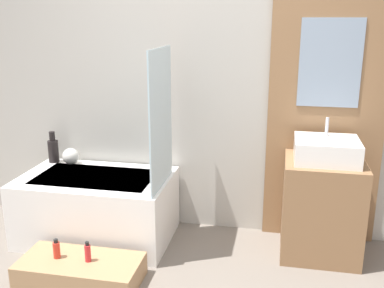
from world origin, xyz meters
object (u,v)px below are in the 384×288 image
Objects in this scene: bathtub at (97,207)px; vase_round_light at (71,156)px; vase_tall_dark at (53,150)px; sink at (326,150)px; bottle_soap_primary at (57,249)px; wooden_step_bench at (81,271)px; bottle_soap_secondary at (88,253)px.

vase_round_light is (-0.33, 0.25, 0.33)m from bathtub.
bathtub is 0.68m from vase_tall_dark.
vase_tall_dark is (-2.26, 0.18, -0.19)m from sink.
vase_tall_dark is 1.96× the size of bottle_soap_primary.
wooden_step_bench is 1.83× the size of sink.
bathtub is 8.53× the size of vase_round_light.
bottle_soap_primary is 0.96× the size of bottle_soap_secondary.
bathtub reaches higher than bottle_soap_primary.
wooden_step_bench is 0.22m from bottle_soap_primary.
bathtub reaches higher than wooden_step_bench.
vase_round_light is 0.97× the size of bottle_soap_secondary.
wooden_step_bench is 1.93m from sink.
wooden_step_bench is at bearing -55.05° from vase_tall_dark.
vase_round_light is (-2.09, 0.16, -0.23)m from sink.
bathtub is 8.59× the size of bottle_soap_primary.
vase_round_light is at bearing 175.67° from sink.
vase_round_light is 1.09m from bottle_soap_secondary.
sink is (1.76, 0.10, 0.56)m from bathtub.
bottle_soap_secondary is (0.23, 0.00, 0.00)m from bottle_soap_primary.
vase_tall_dark is at bearing 175.36° from sink.
sink reaches higher than bottle_soap_secondary.
sink is 1.82m from bottle_soap_secondary.
bathtub is 1.85m from sink.
wooden_step_bench is 5.74× the size of bottle_soap_secondary.
wooden_step_bench is 5.97× the size of bottle_soap_primary.
wooden_step_bench is at bearing -62.35° from vase_round_light.
vase_tall_dark reaches higher than bottle_soap_secondary.
vase_tall_dark is 1.22m from bottle_soap_secondary.
vase_tall_dark is 1.10m from bottle_soap_primary.
wooden_step_bench is at bearing 0.00° from bottle_soap_primary.
bathtub is at bearing 107.25° from bottle_soap_secondary.
vase_round_light is (-0.46, 0.88, 0.52)m from wooden_step_bench.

